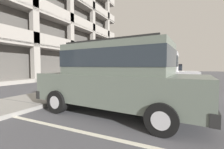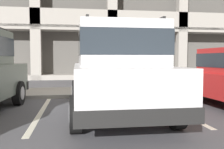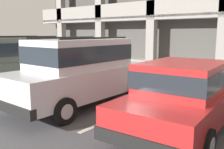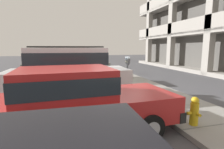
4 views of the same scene
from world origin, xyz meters
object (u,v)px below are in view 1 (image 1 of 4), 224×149
Objects in this scene: red_sedan at (117,75)px; parking_meter_near at (100,69)px; blue_coupe at (167,72)px; fire_hydrant at (120,77)px; silver_suv at (145,72)px; dark_hatchback at (155,74)px.

red_sedan is 3.32× the size of parking_meter_near.
parking_meter_near is at bearing 157.26° from blue_coupe.
fire_hydrant is (3.87, 0.30, -0.76)m from parking_meter_near.
parking_meter_near is at bearing 93.43° from silver_suv.
fire_hydrant is at bearing 76.36° from dark_hatchback.
red_sedan is 6.68m from dark_hatchback.
red_sedan is at bearing -158.82° from fire_hydrant.
red_sedan reaches higher than blue_coupe.
parking_meter_near is (3.33, 2.49, 0.13)m from red_sedan.
parking_meter_near is (-0.13, 2.54, 0.13)m from silver_suv.
red_sedan is 4.16m from parking_meter_near.
silver_suv is at bearing 177.79° from dark_hatchback.
blue_coupe is (3.34, -0.55, 0.00)m from dark_hatchback.
red_sedan is 10.04m from blue_coupe.
blue_coupe is at bearing -3.86° from silver_suv.
blue_coupe is at bearing 1.24° from red_sedan.
red_sedan is at bearing 176.97° from dark_hatchback.
silver_suv is at bearing -87.09° from parking_meter_near.
parking_meter_near reaches higher than blue_coupe.
red_sedan is (-3.46, 0.05, 0.00)m from silver_suv.
silver_suv is 3.23m from dark_hatchback.
dark_hatchback is at bearing 1.36° from silver_suv.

